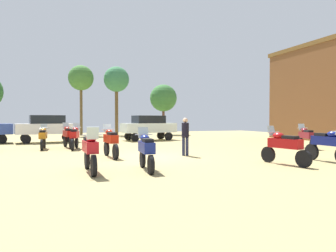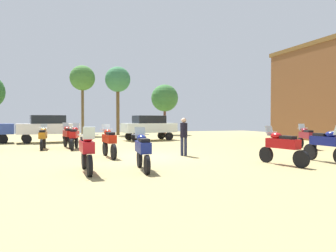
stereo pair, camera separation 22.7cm
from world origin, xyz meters
name	(u,v)px [view 1 (the left image)]	position (x,y,z in m)	size (l,w,h in m)	color
ground_plane	(147,157)	(0.00, 0.00, 0.01)	(44.00, 52.00, 0.02)	#998755
motorcycle_1	(146,149)	(-1.05, -3.67, 0.73)	(0.62, 2.07, 1.44)	black
motorcycle_2	(90,150)	(-2.87, -3.47, 0.76)	(0.62, 2.23, 1.50)	black
motorcycle_3	(43,137)	(-4.63, 5.36, 0.73)	(0.62, 2.11, 1.45)	black
motorcycle_4	(75,136)	(-2.92, 4.74, 0.75)	(0.71, 2.09, 1.49)	black
motorcycle_6	(306,137)	(9.79, 0.57, 0.73)	(0.81, 2.04, 1.44)	black
motorcycle_7	(284,146)	(4.21, -4.17, 0.74)	(0.72, 2.20, 1.46)	black
motorcycle_10	(111,141)	(-1.61, 0.26, 0.76)	(0.62, 2.23, 1.50)	black
motorcycle_11	(327,144)	(6.32, -4.17, 0.76)	(0.62, 2.21, 1.51)	black
motorcycle_13	(68,136)	(-3.26, 5.81, 0.76)	(0.70, 2.13, 1.51)	black
car_1	(47,127)	(-4.56, 10.82, 1.19)	(4.51, 2.39, 2.00)	black
car_2	(149,126)	(3.11, 10.50, 1.19)	(4.52, 2.40, 2.00)	black
person_1	(185,134)	(1.81, -0.24, 1.06)	(0.46, 0.46, 1.78)	#222642
tree_2	(163,98)	(7.37, 19.23, 4.07)	(3.02, 3.02, 5.58)	brown
tree_4	(81,79)	(-1.47, 20.14, 5.98)	(2.62, 2.62, 7.35)	brown
tree_5	(116,80)	(2.17, 19.64, 5.90)	(2.71, 2.71, 7.35)	brown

